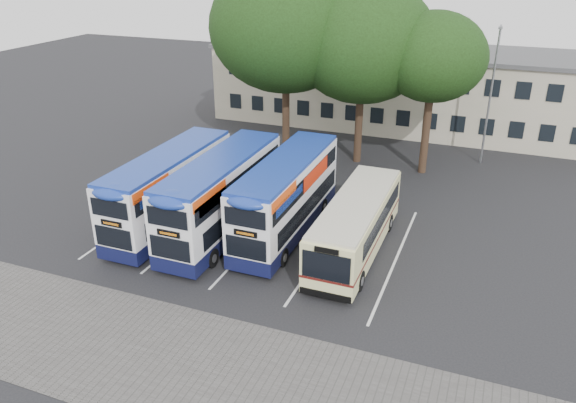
% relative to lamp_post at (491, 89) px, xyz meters
% --- Properties ---
extents(ground, '(120.00, 120.00, 0.00)m').
position_rel_lamp_post_xyz_m(ground, '(-6.00, -19.97, -5.08)').
color(ground, black).
rests_on(ground, ground).
extents(paving_strip, '(40.00, 6.00, 0.01)m').
position_rel_lamp_post_xyz_m(paving_strip, '(-8.00, -24.97, -5.08)').
color(paving_strip, '#595654').
rests_on(paving_strip, ground).
extents(bay_lines, '(14.12, 11.00, 0.01)m').
position_rel_lamp_post_xyz_m(bay_lines, '(-9.75, -14.97, -5.08)').
color(bay_lines, silver).
rests_on(bay_lines, ground).
extents(depot_building, '(32.40, 8.40, 6.20)m').
position_rel_lamp_post_xyz_m(depot_building, '(-6.00, 7.02, -1.93)').
color(depot_building, '#B0AB8D').
rests_on(depot_building, ground).
extents(lamp_post, '(0.25, 1.05, 9.06)m').
position_rel_lamp_post_xyz_m(lamp_post, '(0.00, 0.00, 0.00)').
color(lamp_post, gray).
rests_on(lamp_post, ground).
extents(tree_left, '(9.84, 9.84, 12.97)m').
position_rel_lamp_post_xyz_m(tree_left, '(-12.86, -3.60, 3.70)').
color(tree_left, black).
rests_on(tree_left, ground).
extents(tree_mid, '(9.08, 9.08, 11.87)m').
position_rel_lamp_post_xyz_m(tree_mid, '(-7.96, -2.71, 2.92)').
color(tree_mid, black).
rests_on(tree_mid, ground).
extents(tree_right, '(6.39, 6.39, 10.15)m').
position_rel_lamp_post_xyz_m(tree_right, '(-3.46, -3.15, 2.32)').
color(tree_right, black).
rests_on(tree_right, ground).
extents(bus_dd_left, '(2.31, 9.53, 3.97)m').
position_rel_lamp_post_xyz_m(bus_dd_left, '(-14.54, -15.63, -2.90)').
color(bus_dd_left, '#10133B').
rests_on(bus_dd_left, ground).
extents(bus_dd_mid, '(2.37, 9.77, 4.07)m').
position_rel_lamp_post_xyz_m(bus_dd_mid, '(-11.59, -15.49, -2.84)').
color(bus_dd_mid, '#10133B').
rests_on(bus_dd_mid, ground).
extents(bus_dd_right, '(2.33, 9.60, 4.00)m').
position_rel_lamp_post_xyz_m(bus_dd_right, '(-8.57, -14.30, -2.88)').
color(bus_dd_right, '#10133B').
rests_on(bus_dd_right, ground).
extents(bus_single, '(2.37, 9.30, 2.77)m').
position_rel_lamp_post_xyz_m(bus_single, '(-4.78, -14.88, -3.51)').
color(bus_single, '#EFEA9F').
rests_on(bus_single, ground).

